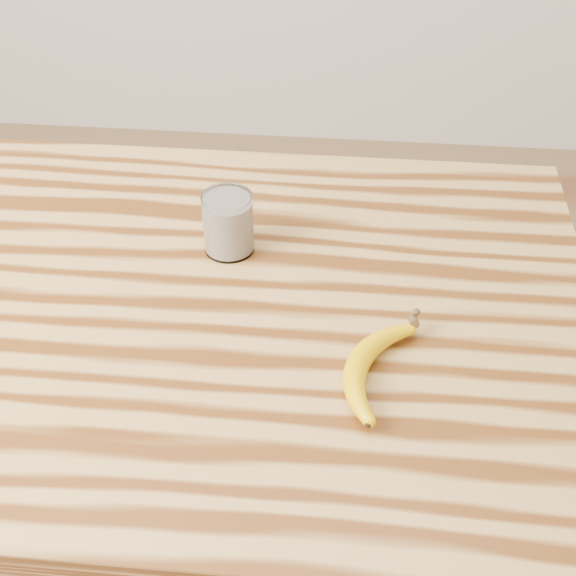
{
  "coord_description": "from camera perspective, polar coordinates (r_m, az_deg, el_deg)",
  "views": [
    {
      "loc": [
        0.25,
        -0.81,
        1.64
      ],
      "look_at": [
        0.18,
        0.01,
        0.93
      ],
      "focal_mm": 50.0,
      "sensor_mm": 36.0,
      "label": 1
    }
  ],
  "objects": [
    {
      "name": "smoothie_glass",
      "position": [
        1.18,
        -4.27,
        4.6
      ],
      "size": [
        0.07,
        0.07,
        0.09
      ],
      "color": "white",
      "rests_on": "table"
    },
    {
      "name": "table",
      "position": [
        1.21,
        -8.34,
        -5.41
      ],
      "size": [
        1.2,
        0.8,
        0.9
      ],
      "color": "#AF8546",
      "rests_on": "ground"
    },
    {
      "name": "banana",
      "position": [
        1.01,
        4.99,
        -5.31
      ],
      "size": [
        0.16,
        0.27,
        0.03
      ],
      "primitive_type": null,
      "rotation": [
        0.0,
        0.0,
        -0.31
      ],
      "color": "#E0AD00",
      "rests_on": "table"
    }
  ]
}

